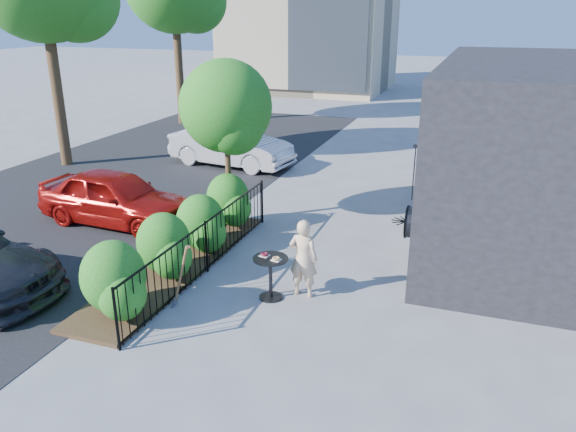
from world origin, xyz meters
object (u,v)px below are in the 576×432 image
at_px(patio_tree, 228,112).
at_px(shovel, 180,280).
at_px(car_silver, 231,145).
at_px(car_red, 116,197).
at_px(cafe_table, 271,270).
at_px(woman, 303,258).

bearing_deg(patio_tree, shovel, -76.97).
bearing_deg(car_silver, car_red, -174.77).
height_order(cafe_table, woman, woman).
distance_m(cafe_table, car_silver, 9.59).
height_order(woman, car_silver, woman).
height_order(cafe_table, car_red, car_red).
relative_size(cafe_table, shovel, 0.69).
bearing_deg(patio_tree, car_silver, 114.86).
distance_m(shovel, car_red, 4.87).
bearing_deg(cafe_table, car_silver, 119.18).
xyz_separation_m(cafe_table, car_silver, (-4.68, 8.37, 0.15)).
height_order(patio_tree, shovel, patio_tree).
height_order(shovel, car_red, car_red).
bearing_deg(car_red, patio_tree, -65.34).
bearing_deg(patio_tree, woman, -46.68).
distance_m(patio_tree, cafe_table, 4.67).
xyz_separation_m(patio_tree, car_red, (-2.66, -1.01, -2.09)).
height_order(patio_tree, cafe_table, patio_tree).
distance_m(patio_tree, woman, 4.66).
bearing_deg(patio_tree, cafe_table, -55.02).
bearing_deg(shovel, car_silver, 109.64).
bearing_deg(car_red, cafe_table, -111.38).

